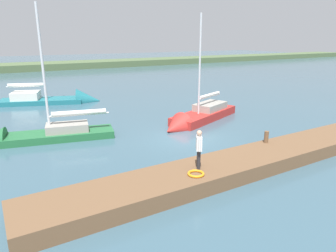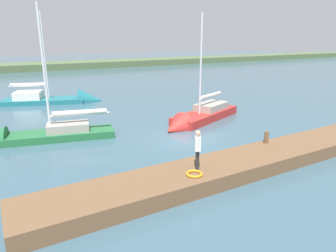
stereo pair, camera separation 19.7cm
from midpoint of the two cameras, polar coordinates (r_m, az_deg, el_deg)
name	(u,v)px [view 2 (the right image)]	position (r m, az deg, el deg)	size (l,w,h in m)	color
ground_plane	(186,138)	(18.20, 3.74, -2.28)	(200.00, 200.00, 0.00)	#385666
far_shoreline	(47,69)	(63.51, -21.54, 9.78)	(180.00, 8.00, 2.40)	#4C603D
dock_pier	(248,162)	(14.44, 15.04, -6.47)	(19.70, 2.33, 0.64)	brown
mooring_post_near	(266,137)	(16.12, 18.15, -2.01)	(0.22, 0.22, 0.60)	brown
life_ring_buoy	(194,174)	(11.98, 5.39, -8.84)	(0.66, 0.66, 0.10)	orange
sailboat_far_right	(198,119)	(21.67, 5.80, 1.32)	(7.74, 4.51, 8.09)	#B22823
sailboat_near_dock	(38,137)	(19.23, -22.74, -1.94)	(7.76, 3.48, 8.36)	#236638
sailboat_inner_slip	(62,101)	(29.93, -18.89, 4.48)	(9.03, 5.17, 9.07)	#1E6B75
person_on_dock	(198,147)	(12.24, 5.99, -3.92)	(0.42, 0.54, 1.60)	#28282D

